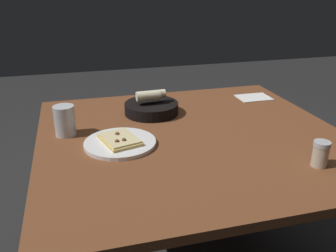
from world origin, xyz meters
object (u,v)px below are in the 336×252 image
(bread_basket, at_px, (152,107))
(pepper_shaker, at_px, (320,155))
(beer_glass, at_px, (65,122))
(dining_table, at_px, (192,146))
(pizza_plate, at_px, (120,142))

(bread_basket, bearing_deg, pepper_shaker, -55.97)
(pepper_shaker, bearing_deg, bread_basket, 124.03)
(beer_glass, bearing_deg, bread_basket, 21.07)
(beer_glass, height_order, pepper_shaker, beer_glass)
(dining_table, height_order, beer_glass, beer_glass)
(pizza_plate, distance_m, bread_basket, 0.34)
(bread_basket, xyz_separation_m, pepper_shaker, (0.41, -0.60, 0.01))
(dining_table, relative_size, beer_glass, 9.96)
(bread_basket, bearing_deg, pizza_plate, -122.41)
(dining_table, xyz_separation_m, pepper_shaker, (0.31, -0.34, 0.09))
(dining_table, relative_size, pepper_shaker, 13.67)
(bread_basket, bearing_deg, dining_table, -69.31)
(beer_glass, relative_size, pepper_shaker, 1.37)
(dining_table, relative_size, bread_basket, 4.89)
(dining_table, bearing_deg, pepper_shaker, -47.81)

